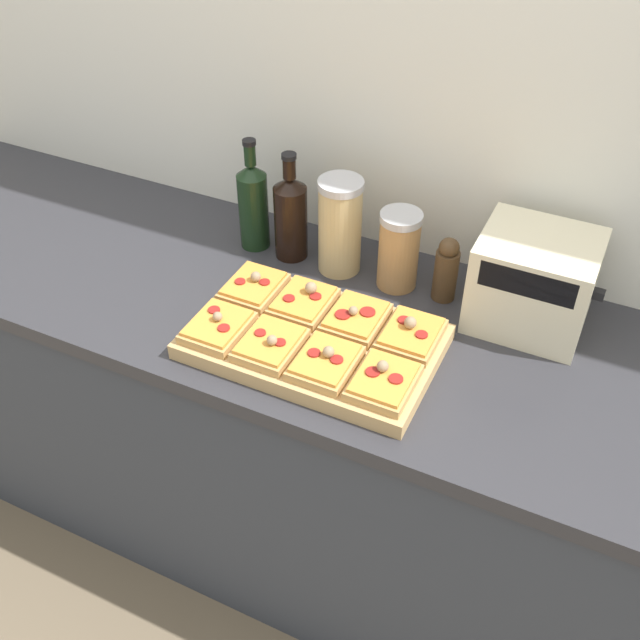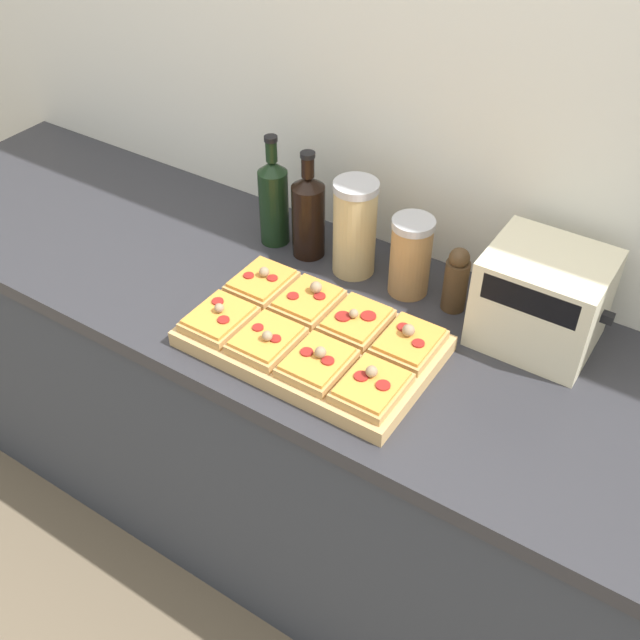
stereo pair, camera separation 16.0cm
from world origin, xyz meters
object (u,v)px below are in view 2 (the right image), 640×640
(wine_bottle, at_px, (308,214))
(grain_jar_short, at_px, (411,256))
(cutting_board, at_px, (312,341))
(olive_oil_bottle, at_px, (274,200))
(toaster_oven, at_px, (542,299))
(grain_jar_tall, at_px, (355,228))
(pepper_mill, at_px, (456,280))

(wine_bottle, relative_size, grain_jar_short, 1.43)
(cutting_board, bearing_deg, olive_oil_bottle, 136.63)
(olive_oil_bottle, xyz_separation_m, wine_bottle, (0.10, 0.00, -0.01))
(wine_bottle, relative_size, toaster_oven, 1.03)
(wine_bottle, bearing_deg, grain_jar_short, 0.00)
(grain_jar_tall, relative_size, grain_jar_short, 1.24)
(cutting_board, relative_size, pepper_mill, 3.25)
(wine_bottle, relative_size, grain_jar_tall, 1.16)
(olive_oil_bottle, relative_size, pepper_mill, 1.80)
(olive_oil_bottle, xyz_separation_m, toaster_oven, (0.70, -0.00, -0.01))
(olive_oil_bottle, relative_size, grain_jar_short, 1.49)
(grain_jar_short, height_order, toaster_oven, toaster_oven)
(grain_jar_short, bearing_deg, olive_oil_bottle, -180.00)
(grain_jar_short, xyz_separation_m, toaster_oven, (0.31, -0.00, 0.01))
(olive_oil_bottle, xyz_separation_m, grain_jar_short, (0.39, 0.00, -0.02))
(cutting_board, height_order, wine_bottle, wine_bottle)
(pepper_mill, bearing_deg, wine_bottle, 180.00)
(grain_jar_short, distance_m, toaster_oven, 0.31)
(pepper_mill, relative_size, toaster_oven, 0.60)
(grain_jar_tall, height_order, pepper_mill, grain_jar_tall)
(wine_bottle, xyz_separation_m, grain_jar_short, (0.28, 0.00, -0.02))
(olive_oil_bottle, height_order, toaster_oven, olive_oil_bottle)
(toaster_oven, bearing_deg, wine_bottle, 179.92)
(wine_bottle, xyz_separation_m, toaster_oven, (0.59, -0.00, -0.01))
(olive_oil_bottle, distance_m, toaster_oven, 0.70)
(grain_jar_tall, distance_m, pepper_mill, 0.27)
(grain_jar_short, xyz_separation_m, pepper_mill, (0.12, -0.00, -0.02))
(grain_jar_tall, xyz_separation_m, toaster_oven, (0.46, -0.00, -0.01))
(grain_jar_short, distance_m, pepper_mill, 0.12)
(pepper_mill, xyz_separation_m, toaster_oven, (0.19, -0.00, 0.03))
(cutting_board, xyz_separation_m, olive_oil_bottle, (-0.31, 0.29, 0.10))
(grain_jar_tall, distance_m, grain_jar_short, 0.15)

